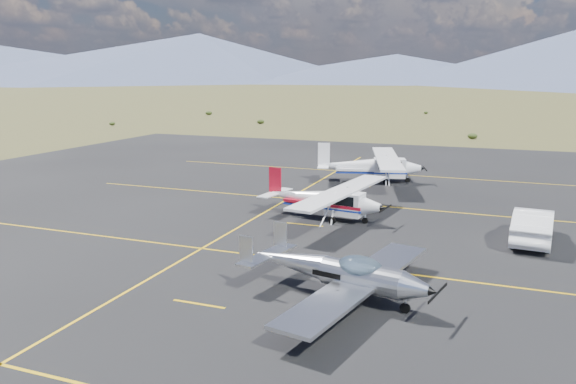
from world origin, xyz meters
The scene contains 6 objects.
ground centered at (0.00, 0.00, 0.00)m, with size 1600.00×1600.00×0.00m, color #383D1C.
apron centered at (0.00, 7.00, 0.00)m, with size 72.00×72.00×0.02m, color black.
aircraft_low_wing centered at (1.42, -1.29, 0.97)m, with size 6.83×9.40×2.03m.
aircraft_cessna centered at (-2.45, 9.13, 1.13)m, with size 6.13×10.12×2.55m.
aircraft_plain centered at (-2.39, 20.23, 1.25)m, with size 7.35×11.08×2.82m.
sedan centered at (7.93, 8.42, 0.82)m, with size 1.70×4.89×1.61m, color white.
Camera 1 is at (6.27, -19.20, 7.75)m, focal length 35.00 mm.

